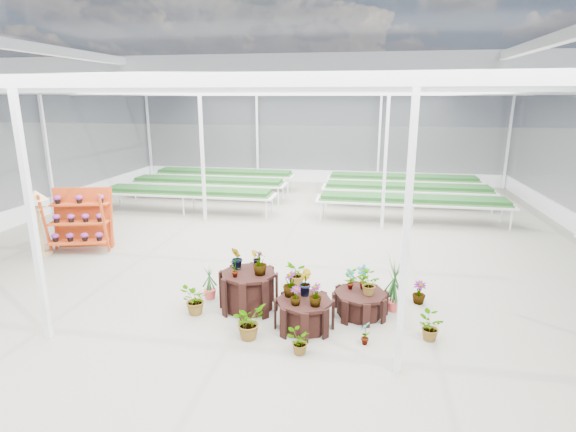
% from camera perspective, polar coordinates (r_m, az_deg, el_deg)
% --- Properties ---
extents(ground_plane, '(24.00, 24.00, 0.00)m').
position_cam_1_polar(ground_plane, '(11.35, -3.00, -6.45)').
color(ground_plane, gray).
rests_on(ground_plane, ground).
extents(greenhouse_shell, '(18.00, 24.00, 4.50)m').
position_cam_1_polar(greenhouse_shell, '(10.74, -3.16, 4.81)').
color(greenhouse_shell, white).
rests_on(greenhouse_shell, ground).
extents(steel_frame, '(18.00, 24.00, 4.50)m').
position_cam_1_polar(steel_frame, '(10.74, -3.16, 4.81)').
color(steel_frame, silver).
rests_on(steel_frame, ground).
extents(nursery_benches, '(16.00, 7.00, 0.84)m').
position_cam_1_polar(nursery_benches, '(18.05, 2.02, 2.98)').
color(nursery_benches, silver).
rests_on(nursery_benches, ground).
extents(plinth_tall, '(1.20, 1.20, 0.77)m').
position_cam_1_polar(plinth_tall, '(9.10, -5.02, -9.41)').
color(plinth_tall, black).
rests_on(plinth_tall, ground).
extents(plinth_mid, '(1.20, 1.20, 0.56)m').
position_cam_1_polar(plinth_mid, '(8.40, 2.06, -12.33)').
color(plinth_mid, black).
rests_on(plinth_mid, ground).
extents(plinth_low, '(1.26, 1.26, 0.47)m').
position_cam_1_polar(plinth_low, '(8.99, 9.13, -10.93)').
color(plinth_low, black).
rests_on(plinth_low, ground).
extents(shelf_rack, '(1.78, 1.24, 1.71)m').
position_cam_1_polar(shelf_rack, '(13.52, -24.98, -0.55)').
color(shelf_rack, '#B03912').
rests_on(shelf_rack, ground).
extents(bird_table, '(0.51, 0.51, 1.79)m').
position_cam_1_polar(bird_table, '(13.58, -29.02, -0.79)').
color(bird_table, tan).
rests_on(bird_table, ground).
extents(nursery_plants, '(4.90, 3.29, 1.31)m').
position_cam_1_polar(nursery_plants, '(8.94, 1.08, -9.37)').
color(nursery_plants, '#184119').
rests_on(nursery_plants, ground).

